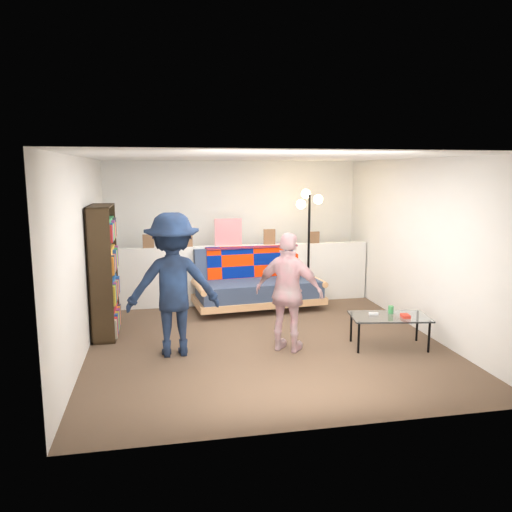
{
  "coord_description": "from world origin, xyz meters",
  "views": [
    {
      "loc": [
        -1.32,
        -6.36,
        2.23
      ],
      "look_at": [
        0.0,
        0.4,
        1.05
      ],
      "focal_mm": 35.0,
      "sensor_mm": 36.0,
      "label": 1
    }
  ],
  "objects_px": {
    "coffee_table": "(390,318)",
    "bookshelf": "(104,275)",
    "futon_sofa": "(258,283)",
    "floor_lamp": "(308,224)",
    "person_left": "(173,285)",
    "person_right": "(289,293)"
  },
  "relations": [
    {
      "from": "futon_sofa",
      "to": "floor_lamp",
      "type": "height_order",
      "value": "floor_lamp"
    },
    {
      "from": "bookshelf",
      "to": "coffee_table",
      "type": "bearing_deg",
      "value": -18.72
    },
    {
      "from": "coffee_table",
      "to": "person_right",
      "type": "distance_m",
      "value": 1.36
    },
    {
      "from": "coffee_table",
      "to": "floor_lamp",
      "type": "distance_m",
      "value": 2.47
    },
    {
      "from": "futon_sofa",
      "to": "person_left",
      "type": "bearing_deg",
      "value": -127.48
    },
    {
      "from": "futon_sofa",
      "to": "floor_lamp",
      "type": "bearing_deg",
      "value": 6.19
    },
    {
      "from": "futon_sofa",
      "to": "bookshelf",
      "type": "distance_m",
      "value": 2.53
    },
    {
      "from": "coffee_table",
      "to": "person_right",
      "type": "bearing_deg",
      "value": 174.45
    },
    {
      "from": "floor_lamp",
      "to": "bookshelf",
      "type": "bearing_deg",
      "value": -162.46
    },
    {
      "from": "person_left",
      "to": "coffee_table",
      "type": "bearing_deg",
      "value": 172.22
    },
    {
      "from": "bookshelf",
      "to": "person_right",
      "type": "distance_m",
      "value": 2.56
    },
    {
      "from": "futon_sofa",
      "to": "floor_lamp",
      "type": "xyz_separation_m",
      "value": [
        0.87,
        0.09,
        0.95
      ]
    },
    {
      "from": "bookshelf",
      "to": "floor_lamp",
      "type": "bearing_deg",
      "value": 17.54
    },
    {
      "from": "person_right",
      "to": "bookshelf",
      "type": "bearing_deg",
      "value": 8.63
    },
    {
      "from": "futon_sofa",
      "to": "floor_lamp",
      "type": "distance_m",
      "value": 1.29
    },
    {
      "from": "futon_sofa",
      "to": "bookshelf",
      "type": "xyz_separation_m",
      "value": [
        -2.32,
        -0.91,
        0.42
      ]
    },
    {
      "from": "bookshelf",
      "to": "floor_lamp",
      "type": "relative_size",
      "value": 0.92
    },
    {
      "from": "futon_sofa",
      "to": "bookshelf",
      "type": "height_order",
      "value": "bookshelf"
    },
    {
      "from": "bookshelf",
      "to": "person_left",
      "type": "height_order",
      "value": "bookshelf"
    },
    {
      "from": "futon_sofa",
      "to": "bookshelf",
      "type": "bearing_deg",
      "value": -158.53
    },
    {
      "from": "person_left",
      "to": "person_right",
      "type": "distance_m",
      "value": 1.42
    },
    {
      "from": "coffee_table",
      "to": "bookshelf",
      "type": "bearing_deg",
      "value": 161.28
    }
  ]
}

